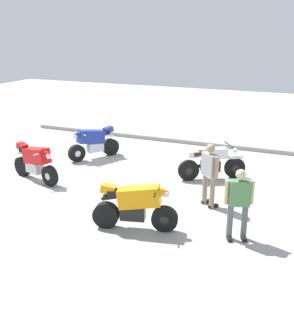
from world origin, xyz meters
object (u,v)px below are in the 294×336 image
object	(u,v)px
motorcycle_silver_cruiser	(212,163)
motorcycle_orange_sportbike	(135,205)
motorcycle_blue_sportbike	(93,142)
person_in_gray_shirt	(210,171)
person_in_green_shirt	(239,201)
motorcycle_red_sportbike	(35,162)

from	to	relation	value
motorcycle_silver_cruiser	motorcycle_orange_sportbike	distance (m)	3.92
motorcycle_silver_cruiser	motorcycle_blue_sportbike	distance (m)	4.36
motorcycle_orange_sportbike	motorcycle_blue_sportbike	size ratio (longest dim) A/B	1.09
motorcycle_silver_cruiser	person_in_gray_shirt	distance (m)	2.05
motorcycle_silver_cruiser	motorcycle_blue_sportbike	xyz separation A→B (m)	(-4.33, 0.42, 0.07)
motorcycle_orange_sportbike	person_in_gray_shirt	xyz separation A→B (m)	(1.19, 1.89, 0.35)
motorcycle_blue_sportbike	person_in_gray_shirt	xyz separation A→B (m)	(4.76, -2.38, 0.35)
motorcycle_orange_sportbike	person_in_green_shirt	size ratio (longest dim) A/B	1.21
motorcycle_silver_cruiser	person_in_gray_shirt	xyz separation A→B (m)	(0.43, -1.96, 0.42)
motorcycle_blue_sportbike	person_in_green_shirt	distance (m)	6.93
person_in_gray_shirt	person_in_green_shirt	bearing A→B (deg)	-104.18
motorcycle_orange_sportbike	person_in_gray_shirt	distance (m)	2.26
motorcycle_silver_cruiser	person_in_green_shirt	distance (m)	3.70
motorcycle_silver_cruiser	motorcycle_orange_sportbike	size ratio (longest dim) A/B	0.95
motorcycle_orange_sportbike	motorcycle_red_sportbike	size ratio (longest dim) A/B	1.01
motorcycle_orange_sportbike	motorcycle_red_sportbike	bearing A→B (deg)	143.07
motorcycle_silver_cruiser	person_in_gray_shirt	size ratio (longest dim) A/B	1.11
motorcycle_orange_sportbike	person_in_gray_shirt	size ratio (longest dim) A/B	1.17
motorcycle_red_sportbike	person_in_gray_shirt	size ratio (longest dim) A/B	1.16
motorcycle_silver_cruiser	motorcycle_red_sportbike	size ratio (longest dim) A/B	0.95
motorcycle_silver_cruiser	motorcycle_blue_sportbike	bearing A→B (deg)	142.29
person_in_green_shirt	person_in_gray_shirt	distance (m)	1.76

